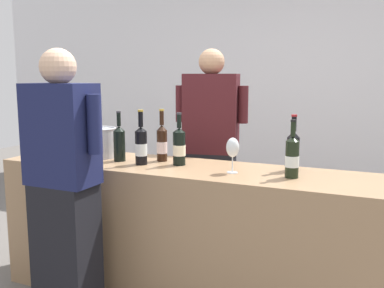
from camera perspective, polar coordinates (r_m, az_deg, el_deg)
The scene contains 12 objects.
wall_back at distance 5.21m, azimuth 11.22°, elevation 7.90°, with size 8.00×0.10×2.80m, color white.
counter at distance 2.92m, azimuth -1.02°, elevation -11.68°, with size 2.51×0.60×0.90m, color #9E7A56.
wine_bottle_0 at distance 2.72m, azimuth 13.12°, elevation -0.68°, with size 0.08×0.08×0.35m.
wine_bottle_1 at distance 2.82m, azimuth -1.69°, elevation -0.30°, with size 0.08×0.08×0.34m.
wine_bottle_2 at distance 2.96m, azimuth -3.97°, elevation 0.17°, with size 0.07×0.07×0.35m.
wine_bottle_3 at distance 2.53m, azimuth 13.01°, elevation -1.65°, with size 0.08×0.08×0.33m.
wine_bottle_4 at distance 2.99m, azimuth -9.52°, elevation 0.22°, with size 0.08×0.08×0.34m.
wine_bottle_5 at distance 2.86m, azimuth -6.70°, elevation -0.15°, with size 0.08×0.08×0.36m.
wine_glass at distance 2.60m, azimuth 5.35°, elevation -0.60°, with size 0.08×0.08×0.21m.
ice_bucket at distance 3.16m, azimuth -12.02°, elevation 0.22°, with size 0.24×0.24×0.21m.
person_server at distance 3.47m, azimuth 2.50°, elevation -1.99°, with size 0.57×0.31×1.69m.
person_guest at distance 2.63m, azimuth -16.44°, elevation -6.42°, with size 0.55×0.24×1.63m.
Camera 1 is at (1.15, -2.48, 1.48)m, focal length 40.65 mm.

